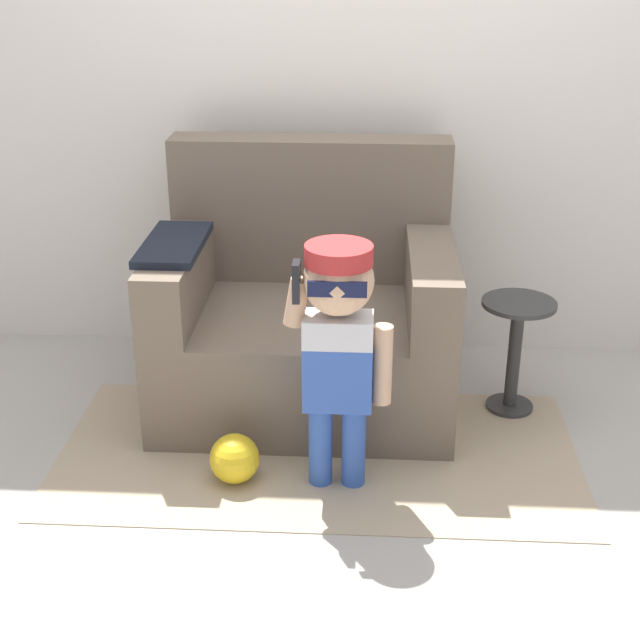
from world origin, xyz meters
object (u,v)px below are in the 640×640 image
side_table (515,345)px  toy_ball (235,459)px  armchair (306,315)px  person_child (339,330)px

side_table → toy_ball: (-1.04, -0.58, -0.20)m
side_table → toy_ball: bearing=-151.0°
armchair → toy_ball: (-0.20, -0.66, -0.26)m
side_table → toy_ball: 1.20m
person_child → toy_ball: (-0.36, -0.01, -0.50)m
side_table → toy_ball: side_table is taller
person_child → toy_ball: person_child is taller
armchair → toy_ball: armchair is taller
armchair → toy_ball: bearing=-107.0°
armchair → person_child: armchair is taller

